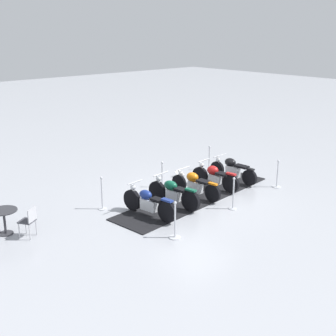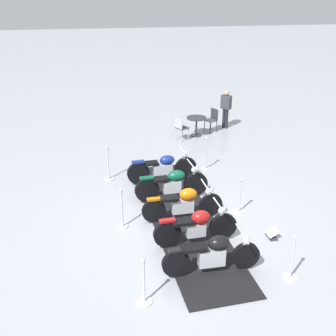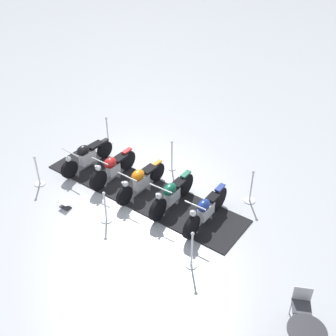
{
  "view_description": "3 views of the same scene",
  "coord_description": "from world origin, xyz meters",
  "views": [
    {
      "loc": [
        -10.78,
        -10.52,
        5.77
      ],
      "look_at": [
        -0.83,
        0.52,
        1.14
      ],
      "focal_mm": 48.27,
      "sensor_mm": 36.0,
      "label": 1
    },
    {
      "loc": [
        10.12,
        -1.8,
        6.18
      ],
      "look_at": [
        -1.86,
        -0.13,
        0.67
      ],
      "focal_mm": 47.72,
      "sensor_mm": 36.0,
      "label": 2
    },
    {
      "loc": [
        -7.49,
        7.08,
        8.0
      ],
      "look_at": [
        -0.83,
        -0.31,
        1.15
      ],
      "focal_mm": 44.34,
      "sensor_mm": 36.0,
      "label": 3
    }
  ],
  "objects": [
    {
      "name": "stanchion_right_mid",
      "position": [
        -0.16,
        1.6,
        0.3
      ],
      "size": [
        0.35,
        0.35,
        1.01
      ],
      "color": "silver",
      "rests_on": "ground_plane"
    },
    {
      "name": "motorcycle_forest",
      "position": [
        -1.17,
        -0.09,
        0.5
      ],
      "size": [
        0.75,
        2.15,
        1.02
      ],
      "rotation": [
        0.0,
        0.0,
        -4.58
      ],
      "color": "black",
      "rests_on": "display_platform"
    },
    {
      "name": "motorcycle_navy",
      "position": [
        -2.33,
        -0.21,
        0.48
      ],
      "size": [
        0.65,
        2.21,
        1.01
      ],
      "rotation": [
        0.0,
        0.0,
        -4.59
      ],
      "color": "black",
      "rests_on": "display_platform"
    },
    {
      "name": "cafe_chair_near_table",
      "position": [
        -5.81,
        0.92,
        0.54
      ],
      "size": [
        0.55,
        0.55,
        0.91
      ],
      "rotation": [
        0.0,
        0.0,
        2.13
      ],
      "color": "#B7B7BC",
      "rests_on": "ground_plane"
    },
    {
      "name": "stanchion_left_mid",
      "position": [
        0.16,
        -1.6,
        0.41
      ],
      "size": [
        0.28,
        0.28,
        1.11
      ],
      "color": "silver",
      "rests_on": "ground_plane"
    },
    {
      "name": "ground_plane",
      "position": [
        0.0,
        0.0,
        0.0
      ],
      "size": [
        80.0,
        80.0,
        0.0
      ],
      "primitive_type": "plane",
      "color": "#A8AAB2"
    },
    {
      "name": "display_platform",
      "position": [
        0.0,
        0.0,
        0.02
      ],
      "size": [
        7.0,
        2.33,
        0.03
      ],
      "primitive_type": "cube",
      "rotation": [
        0.0,
        0.0,
        -3.04
      ],
      "color": "black",
      "rests_on": "ground_plane"
    },
    {
      "name": "stanchion_right_rear",
      "position": [
        -3.07,
        1.3,
        0.41
      ],
      "size": [
        0.29,
        0.29,
        1.14
      ],
      "color": "silver",
      "rests_on": "ground_plane"
    },
    {
      "name": "motorcycle_copper",
      "position": [
        -0.0,
        0.04,
        0.5
      ],
      "size": [
        0.75,
        2.18,
        0.93
      ],
      "rotation": [
        0.0,
        0.0,
        -4.63
      ],
      "color": "black",
      "rests_on": "display_platform"
    },
    {
      "name": "cafe_table",
      "position": [
        -6.25,
        1.61,
        0.56
      ],
      "size": [
        0.79,
        0.79,
        0.75
      ],
      "color": "#2D2D33",
      "rests_on": "ground_plane"
    },
    {
      "name": "stanchion_right_front",
      "position": [
        2.74,
        1.9,
        0.33
      ],
      "size": [
        0.35,
        0.35,
        1.06
      ],
      "color": "silver",
      "rests_on": "ground_plane"
    },
    {
      "name": "info_placard",
      "position": [
        1.17,
        2.05,
        0.07
      ],
      "size": [
        0.37,
        0.29,
        0.22
      ],
      "rotation": [
        0.0,
        0.0,
        0.1
      ],
      "color": "#333338",
      "rests_on": "ground_plane"
    },
    {
      "name": "motorcycle_black",
      "position": [
        2.32,
        0.27,
        0.5
      ],
      "size": [
        0.79,
        2.2,
        0.92
      ],
      "rotation": [
        0.0,
        0.0,
        -4.66
      ],
      "color": "black",
      "rests_on": "display_platform"
    },
    {
      "name": "stanchion_left_rear",
      "position": [
        -2.74,
        -1.9,
        0.34
      ],
      "size": [
        0.35,
        0.35,
        1.12
      ],
      "color": "silver",
      "rests_on": "ground_plane"
    },
    {
      "name": "stanchion_left_front",
      "position": [
        3.07,
        -1.3,
        0.33
      ],
      "size": [
        0.34,
        0.34,
        1.07
      ],
      "color": "silver",
      "rests_on": "ground_plane"
    },
    {
      "name": "motorcycle_maroon",
      "position": [
        1.16,
        0.15,
        0.5
      ],
      "size": [
        0.68,
        2.08,
        1.0
      ],
      "rotation": [
        0.0,
        0.0,
        -4.6
      ],
      "color": "black",
      "rests_on": "display_platform"
    }
  ]
}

